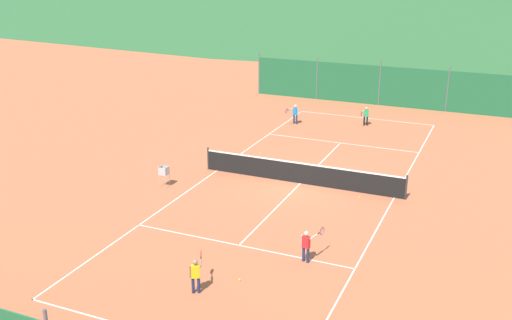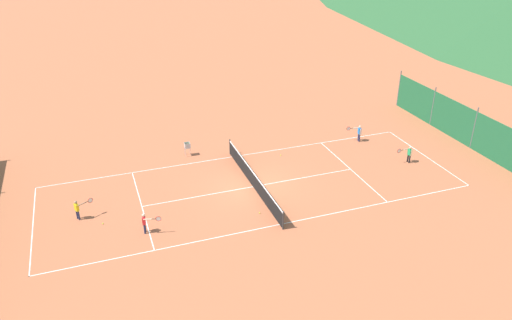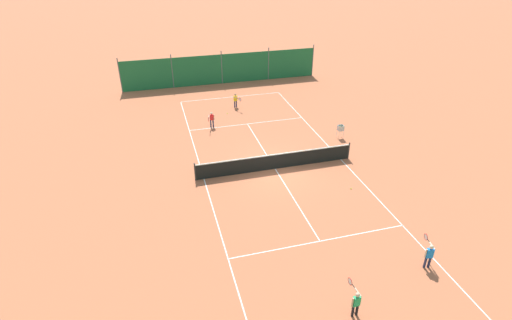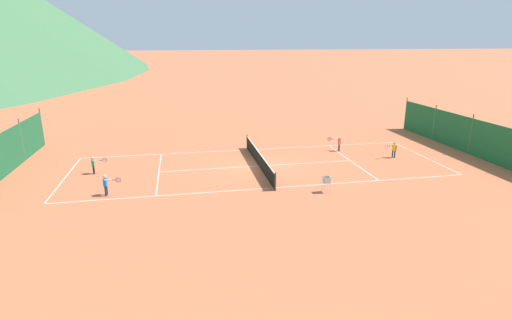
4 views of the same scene
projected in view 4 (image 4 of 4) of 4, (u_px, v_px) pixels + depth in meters
name	position (u px, v px, depth m)	size (l,w,h in m)	color
ground_plane	(259.00, 166.00, 26.16)	(600.00, 600.00, 0.00)	#B7603D
court_line_markings	(259.00, 166.00, 26.16)	(8.25, 23.85, 0.01)	white
tennis_net	(259.00, 159.00, 26.02)	(9.18, 0.08, 1.06)	#2D2D2D
windscreen_fence_near	(470.00, 136.00, 28.61)	(17.28, 0.08, 2.90)	#1E6038
player_far_baseline	(106.00, 183.00, 21.04)	(0.52, 0.95, 1.16)	#23284C
player_near_service	(94.00, 164.00, 24.47)	(0.38, 0.96, 1.10)	black
player_far_service	(394.00, 149.00, 27.82)	(0.44, 0.97, 1.10)	#23284C
player_near_baseline	(339.00, 142.00, 29.53)	(0.55, 0.91, 1.10)	#23284C
tennis_ball_alley_right	(372.00, 155.00, 28.66)	(0.07, 0.07, 0.07)	#CCE033
tennis_ball_alley_left	(217.00, 185.00, 22.58)	(0.07, 0.07, 0.07)	#CCE033
tennis_ball_by_net_left	(260.00, 154.00, 28.88)	(0.07, 0.07, 0.07)	#CCE033
ball_hopper	(326.00, 181.00, 21.47)	(0.36, 0.36, 0.89)	#B7B7BC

